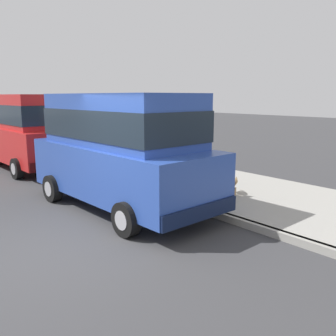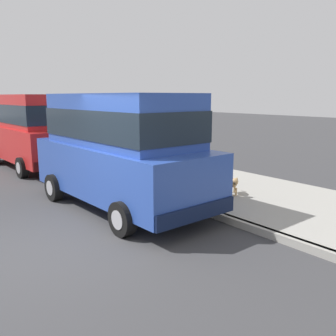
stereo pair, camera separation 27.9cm
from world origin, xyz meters
name	(u,v)px [view 2 (the right image)]	position (x,y,z in m)	size (l,w,h in m)	color
ground_plane	(52,247)	(0.00, 0.00, 0.00)	(80.00, 80.00, 0.00)	#38383A
curb	(195,207)	(3.20, 0.00, 0.07)	(0.16, 64.00, 0.14)	gray
sidewalk	(248,194)	(5.00, 0.00, 0.07)	(3.60, 64.00, 0.14)	#99968E
car_blue_van	(120,146)	(2.09, 1.23, 1.39)	(2.25, 4.96, 2.52)	#28479E
car_red_van	(33,128)	(2.16, 7.21, 1.39)	(2.24, 4.95, 2.52)	red
dog_tan	(233,183)	(4.47, 0.03, 0.43)	(0.54, 0.60, 0.49)	tan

